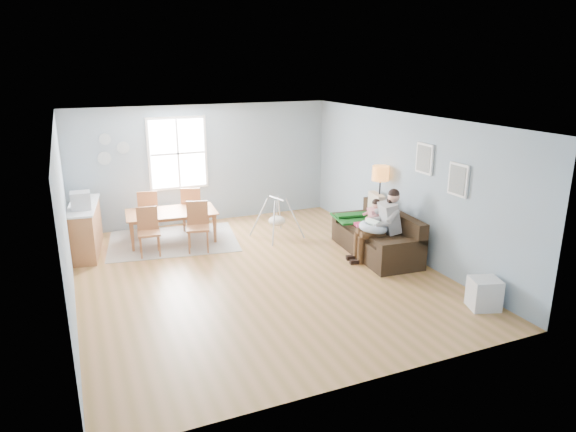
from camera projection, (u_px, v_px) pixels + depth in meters
name	position (u px, v px, depth m)	size (l,w,h in m)	color
room	(255.00, 137.00, 8.37)	(8.40, 9.40, 3.90)	olive
window	(178.00, 153.00, 11.41)	(1.32, 0.08, 1.62)	white
pictures	(441.00, 169.00, 8.74)	(0.05, 1.34, 0.74)	white
wall_plates	(111.00, 149.00, 10.83)	(0.67, 0.02, 0.66)	#8A9DA6
sofa	(378.00, 239.00, 9.96)	(1.08, 2.20, 0.86)	black
green_throw	(359.00, 217.00, 10.51)	(0.97, 0.81, 0.04)	#124E17
beige_pillow	(376.00, 206.00, 10.39)	(0.15, 0.53, 0.53)	beige
father	(381.00, 223.00, 9.52)	(1.01, 0.56, 1.37)	gray
nursing_pillow	(373.00, 227.00, 9.49)	(0.53, 0.53, 0.15)	#A8BCD2
infant	(372.00, 222.00, 9.49)	(0.19, 0.39, 0.14)	white
toddler	(371.00, 216.00, 9.99)	(0.55, 0.33, 0.82)	silver
floor_lamp	(380.00, 180.00, 10.19)	(0.33, 0.33, 1.63)	black
storage_cube	(484.00, 294.00, 7.75)	(0.53, 0.50, 0.48)	silver
rug	(173.00, 241.00, 10.74)	(2.59, 1.97, 0.01)	gray
dining_table	(172.00, 227.00, 10.65)	(1.82, 1.01, 0.64)	brown
chair_sw	(148.00, 228.00, 9.88)	(0.45, 0.45, 0.93)	#8F5D31
chair_se	(198.00, 223.00, 10.11)	(0.54, 0.54, 0.97)	#8F5D31
chair_nw	(148.00, 209.00, 11.06)	(0.50, 0.50, 0.97)	#8F5D31
chair_ne	(191.00, 206.00, 11.28)	(0.55, 0.55, 0.99)	#8F5D31
counter	(85.00, 228.00, 10.01)	(0.74, 1.78, 0.97)	brown
monitor	(80.00, 201.00, 9.52)	(0.36, 0.34, 0.33)	#B4B4B9
baby_swing	(277.00, 220.00, 10.84)	(1.03, 1.05, 0.87)	#B4B4B9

